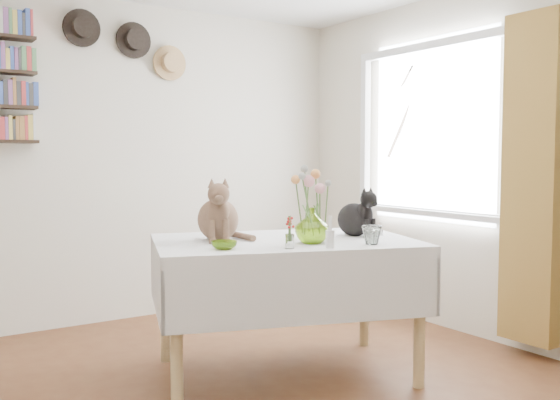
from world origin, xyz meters
TOP-DOWN VIEW (x-y plane):
  - room at (0.00, 0.00)m, footprint 4.08×4.58m
  - window at (1.97, 0.80)m, footprint 0.12×1.52m
  - curtain at (1.90, -0.12)m, footprint 0.12×0.38m
  - dining_table at (0.41, 0.49)m, footprint 1.74×1.41m
  - tabby_cat at (0.08, 0.69)m, footprint 0.36×0.39m
  - black_cat at (0.88, 0.41)m, footprint 0.25×0.29m
  - flower_vase at (0.45, 0.27)m, footprint 0.27×0.27m
  - green_bowl at (-0.07, 0.35)m, footprint 0.20×0.20m
  - drinking_glass at (0.71, 0.06)m, footprint 0.14×0.14m
  - candlestick at (0.42, 0.07)m, footprint 0.05×0.05m
  - berry_jar at (0.23, 0.18)m, footprint 0.05×0.05m
  - porcelain_figurine at (1.01, 0.32)m, footprint 0.04×0.04m
  - flower_bouquet at (0.45, 0.28)m, footprint 0.17×0.13m
  - wall_hats at (0.12, 2.19)m, footprint 0.98×0.09m

SIDE VIEW (x-z plane):
  - dining_table at x=0.41m, z-range 0.20..1.01m
  - green_bowl at x=-0.07m, z-range 0.81..0.85m
  - porcelain_figurine at x=1.01m, z-range 0.80..0.88m
  - drinking_glass at x=0.71m, z-range 0.81..0.91m
  - candlestick at x=0.42m, z-range 0.78..0.95m
  - berry_jar at x=0.23m, z-range 0.80..0.99m
  - flower_vase at x=0.45m, z-range 0.81..1.01m
  - black_cat at x=0.88m, z-range 0.81..1.12m
  - tabby_cat at x=0.08m, z-range 0.81..1.18m
  - flower_bouquet at x=0.45m, z-range 0.95..1.34m
  - curtain at x=1.90m, z-range 0.10..2.20m
  - room at x=0.00m, z-range -0.04..2.54m
  - window at x=1.97m, z-range 0.74..2.06m
  - wall_hats at x=0.12m, z-range 1.93..2.41m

